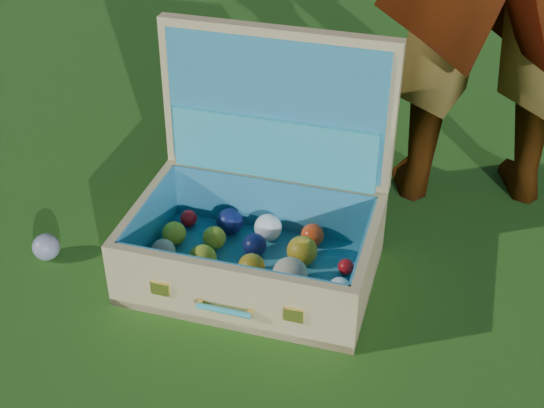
{
  "coord_description": "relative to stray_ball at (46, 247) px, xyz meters",
  "views": [
    {
      "loc": [
        0.88,
        -0.84,
        1.14
      ],
      "look_at": [
        0.02,
        0.27,
        0.16
      ],
      "focal_mm": 50.0,
      "sensor_mm": 36.0,
      "label": 1
    }
  ],
  "objects": [
    {
      "name": "suitcase",
      "position": [
        0.41,
        0.31,
        0.12
      ],
      "size": [
        0.66,
        0.58,
        0.53
      ],
      "rotation": [
        0.0,
        0.0,
        0.38
      ],
      "color": "tan",
      "rests_on": "ground"
    },
    {
      "name": "stray_ball",
      "position": [
        0.0,
        0.0,
        0.0
      ],
      "size": [
        0.07,
        0.07,
        0.07
      ],
      "primitive_type": "sphere",
      "color": "#3F66A4",
      "rests_on": "ground"
    },
    {
      "name": "ground",
      "position": [
        0.41,
        0.05,
        -0.03
      ],
      "size": [
        60.0,
        60.0,
        0.0
      ],
      "primitive_type": "plane",
      "color": "#215114",
      "rests_on": "ground"
    }
  ]
}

